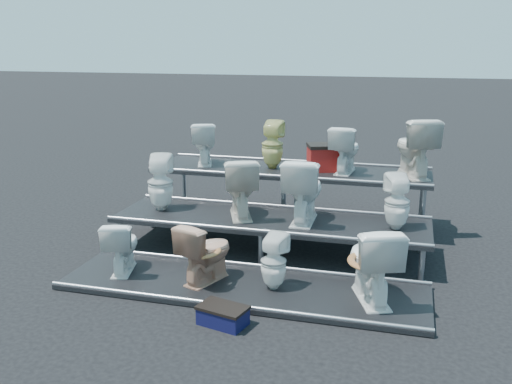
% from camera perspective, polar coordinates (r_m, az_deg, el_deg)
% --- Properties ---
extents(ground, '(80.00, 80.00, 0.00)m').
position_cam_1_polar(ground, '(7.81, 1.39, -5.87)').
color(ground, black).
rests_on(ground, ground).
extents(tier_front, '(4.20, 1.20, 0.06)m').
position_cam_1_polar(tier_front, '(6.64, -1.36, -9.46)').
color(tier_front, black).
rests_on(tier_front, ground).
extents(tier_mid, '(4.20, 1.20, 0.46)m').
position_cam_1_polar(tier_mid, '(7.73, 1.40, -4.28)').
color(tier_mid, black).
rests_on(tier_mid, ground).
extents(tier_back, '(4.20, 1.20, 0.86)m').
position_cam_1_polar(tier_back, '(8.89, 3.44, -0.40)').
color(tier_back, black).
rests_on(tier_back, ground).
extents(toilet_0, '(0.51, 0.71, 0.65)m').
position_cam_1_polar(toilet_0, '(7.06, -13.28, -5.24)').
color(toilet_0, white).
rests_on(toilet_0, tier_front).
extents(toilet_1, '(0.62, 0.80, 0.72)m').
position_cam_1_polar(toilet_1, '(6.62, -5.05, -5.95)').
color(toilet_1, tan).
rests_on(toilet_1, tier_front).
extents(toilet_2, '(0.35, 0.35, 0.64)m').
position_cam_1_polar(toilet_2, '(6.42, 1.78, -6.96)').
color(toilet_2, white).
rests_on(toilet_2, tier_front).
extents(toilet_3, '(0.74, 0.96, 0.86)m').
position_cam_1_polar(toilet_3, '(6.23, 11.52, -6.87)').
color(toilet_3, white).
rests_on(toilet_3, tier_front).
extents(toilet_4, '(0.44, 0.44, 0.79)m').
position_cam_1_polar(toilet_4, '(8.07, -9.54, 0.95)').
color(toilet_4, white).
rests_on(toilet_4, tier_mid).
extents(toilet_5, '(0.72, 0.91, 0.82)m').
position_cam_1_polar(toilet_5, '(7.66, -1.60, 0.51)').
color(toilet_5, beige).
rests_on(toilet_5, tier_mid).
extents(toilet_6, '(0.50, 0.85, 0.86)m').
position_cam_1_polar(toilet_6, '(7.45, 4.78, 0.23)').
color(toilet_6, white).
rests_on(toilet_6, tier_mid).
extents(toilet_7, '(0.40, 0.41, 0.71)m').
position_cam_1_polar(toilet_7, '(7.36, 13.94, -0.97)').
color(toilet_7, white).
rests_on(toilet_7, tier_mid).
extents(toilet_8, '(0.57, 0.75, 0.67)m').
position_cam_1_polar(toilet_8, '(9.10, -5.22, 4.88)').
color(toilet_8, white).
rests_on(toilet_8, tier_back).
extents(toilet_9, '(0.34, 0.35, 0.73)m').
position_cam_1_polar(toilet_9, '(8.77, 1.67, 4.76)').
color(toilet_9, '#D5D17E').
rests_on(toilet_9, tier_back).
extents(toilet_10, '(0.46, 0.73, 0.70)m').
position_cam_1_polar(toilet_10, '(8.59, 8.91, 4.25)').
color(toilet_10, white).
rests_on(toilet_10, tier_back).
extents(toilet_11, '(0.74, 0.96, 0.86)m').
position_cam_1_polar(toilet_11, '(8.52, 15.59, 4.35)').
color(toilet_11, beige).
rests_on(toilet_11, tier_back).
extents(red_crate, '(0.59, 0.53, 0.35)m').
position_cam_1_polar(red_crate, '(8.72, 6.87, 3.31)').
color(red_crate, maroon).
rests_on(red_crate, tier_back).
extents(step_stool, '(0.52, 0.39, 0.17)m').
position_cam_1_polar(step_stool, '(5.87, -3.33, -12.34)').
color(step_stool, '#0E0F34').
rests_on(step_stool, ground).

